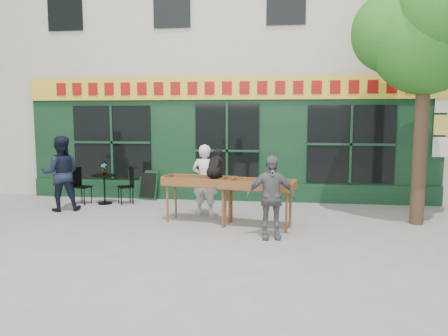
{
  "coord_description": "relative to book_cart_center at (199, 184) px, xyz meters",
  "views": [
    {
      "loc": [
        1.46,
        -9.2,
        2.27
      ],
      "look_at": [
        0.16,
        0.5,
        1.1
      ],
      "focal_mm": 35.0,
      "sensor_mm": 36.0,
      "label": 1
    }
  ],
  "objects": [
    {
      "name": "bistro_chair_left",
      "position": [
        -3.45,
        1.53,
        -0.26
      ],
      "size": [
        0.43,
        0.42,
        0.95
      ],
      "rotation": [
        0.0,
        0.0,
        1.38
      ],
      "color": "black",
      "rests_on": "ground"
    },
    {
      "name": "book_cart_right",
      "position": [
        1.24,
        -0.31,
        0.0
      ],
      "size": [
        1.59,
        0.88,
        0.99
      ],
      "rotation": [
        0.0,
        0.0,
        -0.18
      ],
      "color": "brown",
      "rests_on": "ground"
    },
    {
      "name": "street_tree",
      "position": [
        4.62,
        0.52,
        3.29
      ],
      "size": [
        3.05,
        2.9,
        5.6
      ],
      "color": "#382619",
      "rests_on": "ground"
    },
    {
      "name": "man_right",
      "position": [
        1.54,
        -1.06,
        -0.04
      ],
      "size": [
        0.97,
        0.53,
        1.56
      ],
      "primitive_type": "imported",
      "rotation": [
        0.0,
        0.0,
        0.16
      ],
      "color": "#555559",
      "rests_on": "ground"
    },
    {
      "name": "potted_plant",
      "position": [
        -2.82,
        1.61,
        0.09
      ],
      "size": [
        0.17,
        0.12,
        0.3
      ],
      "primitive_type": "imported",
      "rotation": [
        0.0,
        0.0,
        0.07
      ],
      "color": "gray",
      "rests_on": "bistro_table"
    },
    {
      "name": "bistro_chair_right",
      "position": [
        -2.19,
        1.71,
        -0.26
      ],
      "size": [
        0.5,
        0.5,
        0.95
      ],
      "rotation": [
        0.0,
        0.0,
        -0.98
      ],
      "color": "black",
      "rests_on": "ground"
    },
    {
      "name": "ground",
      "position": [
        0.28,
        0.16,
        -0.82
      ],
      "size": [
        80.0,
        80.0,
        0.0
      ],
      "primitive_type": "plane",
      "color": "slate",
      "rests_on": "ground"
    },
    {
      "name": "bistro_table",
      "position": [
        -2.82,
        1.61,
        -0.28
      ],
      "size": [
        0.6,
        0.6,
        0.76
      ],
      "color": "black",
      "rests_on": "ground"
    },
    {
      "name": "book_cart_center",
      "position": [
        0.0,
        0.0,
        0.0
      ],
      "size": [
        1.58,
        0.86,
        0.99
      ],
      "rotation": [
        0.0,
        0.0,
        -0.17
      ],
      "color": "brown",
      "rests_on": "ground"
    },
    {
      "name": "woman",
      "position": [
        0.0,
        0.65,
        -0.01
      ],
      "size": [
        0.65,
        0.49,
        1.63
      ],
      "primitive_type": "imported",
      "rotation": [
        0.0,
        0.0,
        2.97
      ],
      "color": "silver",
      "rests_on": "ground"
    },
    {
      "name": "dog",
      "position": [
        0.35,
        -0.05,
        0.47
      ],
      "size": [
        0.44,
        0.65,
        0.6
      ],
      "primitive_type": null,
      "rotation": [
        0.0,
        0.0,
        -0.17
      ],
      "color": "black",
      "rests_on": "book_cart_center"
    },
    {
      "name": "chalkboard",
      "position": [
        -1.88,
        2.35,
        -0.42
      ],
      "size": [
        0.59,
        0.31,
        0.79
      ],
      "rotation": [
        0.0,
        0.0,
        -0.24
      ],
      "color": "black",
      "rests_on": "ground"
    },
    {
      "name": "building",
      "position": [
        0.28,
        6.14,
        4.15
      ],
      "size": [
        14.0,
        7.26,
        10.0
      ],
      "color": "beige",
      "rests_on": "ground"
    },
    {
      "name": "man_left",
      "position": [
        -3.52,
        0.71,
        0.08
      ],
      "size": [
        1.08,
        0.98,
        1.81
      ],
      "primitive_type": "imported",
      "rotation": [
        0.0,
        0.0,
        3.56
      ],
      "color": "black",
      "rests_on": "ground"
    }
  ]
}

